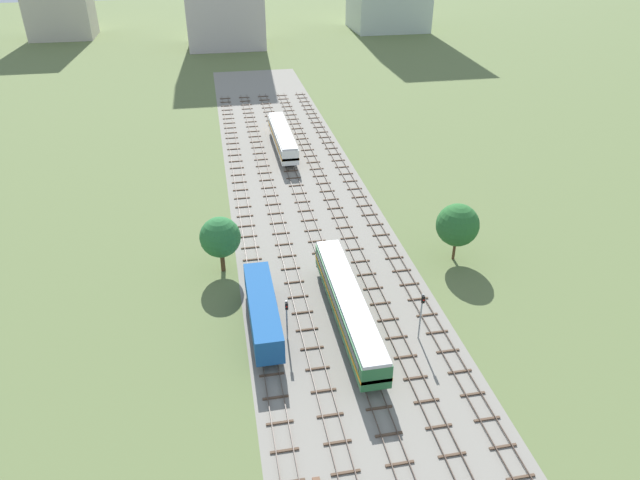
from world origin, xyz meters
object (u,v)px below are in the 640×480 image
object	(u,v)px
signal_post_nearest	(421,311)
signal_post_near	(287,316)
diesel_railcar_centre_left_mid	(283,137)
freight_boxcar_far_left_near	(263,310)
passenger_coach_centre_left_nearest	(348,305)

from	to	relation	value
signal_post_nearest	signal_post_near	xyz separation A→B (m)	(-13.33, 2.32, -0.36)
diesel_railcar_centre_left_mid	signal_post_nearest	bearing A→B (deg)	-83.12
freight_boxcar_far_left_near	signal_post_nearest	xyz separation A→B (m)	(15.54, -4.65, 1.07)
freight_boxcar_far_left_near	signal_post_nearest	size ratio (longest dim) A/B	2.52
passenger_coach_centre_left_nearest	signal_post_near	xyz separation A→B (m)	(-6.66, -1.28, 0.54)
passenger_coach_centre_left_nearest	freight_boxcar_far_left_near	world-z (taller)	passenger_coach_centre_left_nearest
diesel_railcar_centre_left_mid	signal_post_near	xyz separation A→B (m)	(-6.66, -52.93, 0.56)
diesel_railcar_centre_left_mid	signal_post_near	size ratio (longest dim) A/B	4.16
freight_boxcar_far_left_near	signal_post_near	xyz separation A→B (m)	(2.21, -2.34, 0.71)
signal_post_nearest	diesel_railcar_centre_left_mid	bearing A→B (deg)	96.88
passenger_coach_centre_left_nearest	freight_boxcar_far_left_near	distance (m)	8.94
passenger_coach_centre_left_nearest	signal_post_nearest	size ratio (longest dim) A/B	3.96
signal_post_nearest	signal_post_near	size ratio (longest dim) A/B	1.13
diesel_railcar_centre_left_mid	passenger_coach_centre_left_nearest	bearing A→B (deg)	-90.00
passenger_coach_centre_left_nearest	diesel_railcar_centre_left_mid	bearing A→B (deg)	90.00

